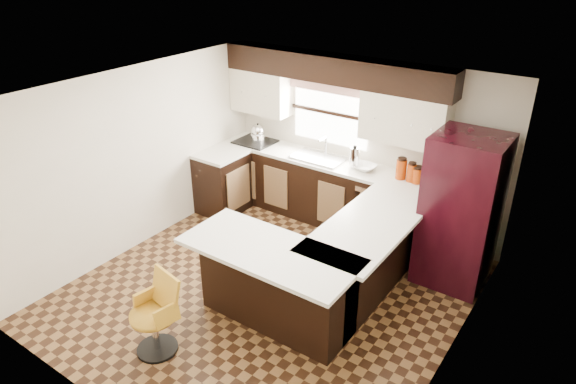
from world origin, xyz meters
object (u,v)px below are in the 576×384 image
Objects in this scene: peninsula_long at (363,259)px; peninsula_return at (277,285)px; refrigerator at (461,211)px; bar_chair at (153,317)px.

peninsula_return is at bearing -118.30° from peninsula_long.
refrigerator is at bearing 48.40° from peninsula_long.
refrigerator is at bearing 54.84° from peninsula_return.
peninsula_long is 1.11m from peninsula_return.
peninsula_return is 0.89× the size of refrigerator.
peninsula_long is at bearing 61.70° from peninsula_return.
bar_chair is at bearing -123.56° from peninsula_return.
peninsula_return is at bearing -125.16° from refrigerator.
refrigerator is (0.78, 0.88, 0.48)m from peninsula_long.
peninsula_long is 1.18× the size of peninsula_return.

